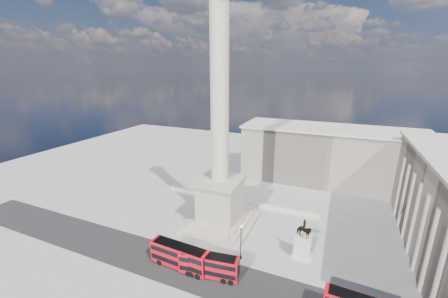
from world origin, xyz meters
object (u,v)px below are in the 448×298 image
red_bus_a (180,256)px  red_bus_b (209,265)px  pedestrian_walking (353,297)px  equestrian_statue (303,244)px  nelsons_column (220,169)px  pedestrian_crossing (229,240)px  victorian_lamp (241,239)px

red_bus_a → red_bus_b: bearing=4.7°
pedestrian_walking → equestrian_statue: bearing=106.1°
pedestrian_walking → nelsons_column: bearing=125.0°
pedestrian_walking → red_bus_a: bearing=156.3°
nelsons_column → pedestrian_walking: size_ratio=28.47×
red_bus_a → pedestrian_crossing: (5.31, 9.29, -1.39)m
nelsons_column → equestrian_statue: (18.02, -3.92, -10.30)m
red_bus_b → equestrian_statue: size_ratio=1.33×
red_bus_a → equestrian_statue: size_ratio=1.41×
victorian_lamp → red_bus_a: bearing=-145.0°
victorian_lamp → pedestrian_walking: victorian_lamp is taller
nelsons_column → red_bus_b: size_ratio=4.92×
red_bus_a → pedestrian_crossing: 10.79m
nelsons_column → red_bus_a: nelsons_column is taller
victorian_lamp → red_bus_b: bearing=-118.9°
equestrian_statue → victorian_lamp: bearing=-153.3°
red_bus_b → victorian_lamp: victorian_lamp is taller
nelsons_column → pedestrian_walking: nelsons_column is taller
pedestrian_crossing → equestrian_statue: bearing=-130.8°
victorian_lamp → pedestrian_crossing: (-3.47, 3.12, -3.19)m
red_bus_a → red_bus_b: red_bus_a is taller
pedestrian_walking → pedestrian_crossing: pedestrian_walking is taller
red_bus_a → red_bus_b: size_ratio=1.06×
pedestrian_walking → victorian_lamp: bearing=140.7°
pedestrian_crossing → pedestrian_walking: bearing=-153.5°
victorian_lamp → pedestrian_crossing: victorian_lamp is taller
nelsons_column → red_bus_a: size_ratio=4.65×
victorian_lamp → nelsons_column: bearing=131.7°
nelsons_column → red_bus_b: 19.04m
red_bus_b → equestrian_statue: equestrian_statue is taller
red_bus_a → pedestrian_walking: (27.09, 3.63, -1.38)m
victorian_lamp → equestrian_statue: 11.32m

